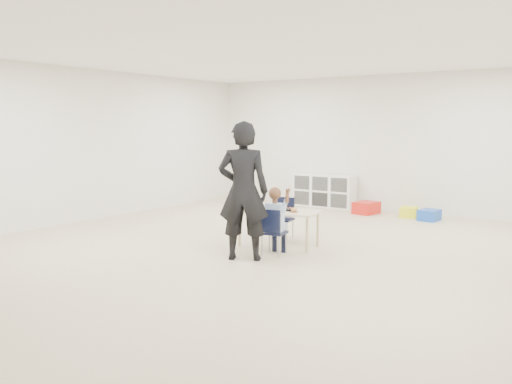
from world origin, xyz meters
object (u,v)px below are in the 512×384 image
Objects in this scene: table at (279,228)px; child at (274,218)px; adult at (243,191)px; cubby_shelf at (324,191)px; chair_near at (274,232)px.

child is at bearing -73.66° from table.
child is at bearing -141.24° from adult.
adult reaches higher than child.
cubby_shelf is at bearing -102.37° from adult.
child reaches higher than cubby_shelf.
child is (0.00, -0.00, 0.18)m from chair_near.
cubby_shelf reaches higher than table.
table is 0.54m from chair_near.
adult is (-0.19, -0.45, 0.40)m from child.
adult is at bearing -122.94° from chair_near.
table is 0.69× the size of adult.
adult is at bearing -122.94° from child.
chair_near is 0.63× the size of child.
table is at bearing -115.42° from adult.
adult reaches higher than cubby_shelf.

